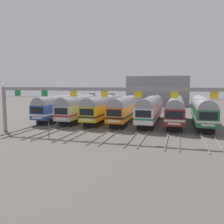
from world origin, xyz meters
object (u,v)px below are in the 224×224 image
at_px(catenary_gantry, 104,95).
at_px(yard_signal_mast, 49,124).
at_px(commuter_train_maroon, 176,109).
at_px(commuter_train_orange, 127,107).
at_px(commuter_train_stainless, 83,106).
at_px(commuter_train_white, 151,108).
at_px(commuter_train_green, 202,109).
at_px(commuter_train_blue, 63,106).
at_px(commuter_train_yellow, 105,107).

relative_size(catenary_gantry, yard_signal_mast, 11.40).
relative_size(commuter_train_maroon, catenary_gantry, 0.58).
bearing_deg(commuter_train_orange, commuter_train_stainless, 180.00).
xyz_separation_m(commuter_train_white, commuter_train_green, (8.62, -0.00, -0.00)).
bearing_deg(yard_signal_mast, commuter_train_blue, 111.70).
bearing_deg(commuter_train_yellow, commuter_train_blue, 180.00).
height_order(commuter_train_green, yard_signal_mast, commuter_train_green).
distance_m(commuter_train_green, yard_signal_mast, 25.32).
xyz_separation_m(commuter_train_orange, commuter_train_green, (12.94, -0.00, -0.00)).
relative_size(commuter_train_blue, commuter_train_green, 1.00).
relative_size(commuter_train_stainless, commuter_train_orange, 1.00).
xyz_separation_m(commuter_train_maroon, commuter_train_green, (4.31, -0.00, -0.00)).
height_order(commuter_train_maroon, catenary_gantry, catenary_gantry).
relative_size(commuter_train_stainless, commuter_train_maroon, 1.00).
relative_size(commuter_train_blue, yard_signal_mast, 6.62).
relative_size(commuter_train_orange, catenary_gantry, 0.58).
height_order(commuter_train_orange, catenary_gantry, catenary_gantry).
bearing_deg(yard_signal_mast, commuter_train_orange, 68.30).
distance_m(commuter_train_orange, catenary_gantry, 13.78).
height_order(commuter_train_white, commuter_train_maroon, same).
xyz_separation_m(commuter_train_blue, commuter_train_maroon, (21.56, 0.00, 0.00)).
bearing_deg(commuter_train_stainless, yard_signal_mast, -82.44).
distance_m(commuter_train_blue, catenary_gantry, 18.90).
bearing_deg(yard_signal_mast, commuter_train_yellow, 82.44).
xyz_separation_m(commuter_train_orange, catenary_gantry, (0.00, -13.50, 2.77)).
distance_m(commuter_train_blue, commuter_train_orange, 12.94).
height_order(commuter_train_yellow, commuter_train_green, commuter_train_yellow).
bearing_deg(commuter_train_yellow, commuter_train_orange, 0.00).
distance_m(commuter_train_blue, commuter_train_maroon, 21.56).
relative_size(commuter_train_maroon, commuter_train_green, 1.00).
height_order(catenary_gantry, yard_signal_mast, catenary_gantry).
height_order(commuter_train_orange, yard_signal_mast, commuter_train_orange).
xyz_separation_m(commuter_train_orange, yard_signal_mast, (-6.47, -16.25, -0.78)).
relative_size(commuter_train_yellow, commuter_train_white, 1.00).
xyz_separation_m(commuter_train_green, catenary_gantry, (-12.94, -13.49, 2.77)).
relative_size(commuter_train_yellow, commuter_train_maroon, 1.00).
relative_size(commuter_train_stainless, commuter_train_white, 1.00).
distance_m(commuter_train_stainless, commuter_train_maroon, 17.25).
bearing_deg(commuter_train_green, commuter_train_white, 179.97).
bearing_deg(commuter_train_stainless, catenary_gantry, -57.43).
bearing_deg(catenary_gantry, commuter_train_stainless, 122.57).
height_order(commuter_train_stainless, commuter_train_yellow, same).
relative_size(commuter_train_blue, commuter_train_maroon, 1.00).
bearing_deg(commuter_train_white, catenary_gantry, -107.72).
bearing_deg(commuter_train_maroon, commuter_train_white, 180.00).
xyz_separation_m(commuter_train_orange, commuter_train_white, (4.31, 0.00, 0.00)).
height_order(commuter_train_stainless, commuter_train_green, commuter_train_stainless).
distance_m(commuter_train_orange, commuter_train_maroon, 8.62).
bearing_deg(commuter_train_stainless, commuter_train_blue, 180.00).
bearing_deg(yard_signal_mast, commuter_train_stainless, 97.56).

